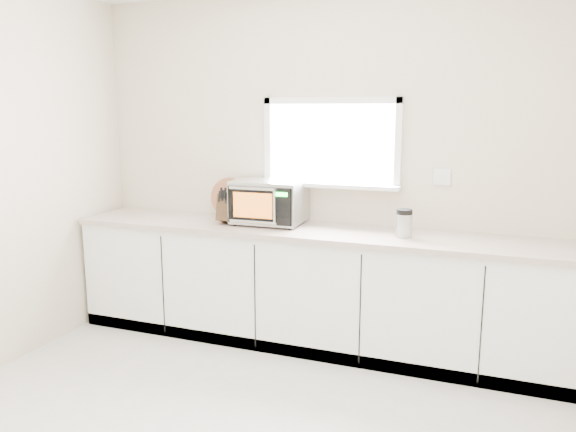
% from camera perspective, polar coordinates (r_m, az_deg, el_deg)
% --- Properties ---
extents(back_wall, '(4.00, 0.17, 2.70)m').
position_cam_1_polar(back_wall, '(4.44, 4.40, 5.01)').
color(back_wall, beige).
rests_on(back_wall, ground).
extents(cabinets, '(3.92, 0.60, 0.88)m').
position_cam_1_polar(cabinets, '(4.36, 3.11, -7.54)').
color(cabinets, white).
rests_on(cabinets, ground).
extents(countertop, '(3.92, 0.64, 0.04)m').
position_cam_1_polar(countertop, '(4.22, 3.13, -1.65)').
color(countertop, '#BBA79A').
rests_on(countertop, cabinets).
extents(microwave, '(0.55, 0.45, 0.34)m').
position_cam_1_polar(microwave, '(4.40, -1.94, 1.53)').
color(microwave, black).
rests_on(microwave, countertop).
extents(knife_block, '(0.11, 0.21, 0.29)m').
position_cam_1_polar(knife_block, '(4.45, -6.39, 0.85)').
color(knife_block, '#433018').
rests_on(knife_block, countertop).
extents(cutting_board, '(0.32, 0.08, 0.32)m').
position_cam_1_polar(cutting_board, '(4.74, -6.06, 1.92)').
color(cutting_board, '#A66840').
rests_on(cutting_board, countertop).
extents(coffee_grinder, '(0.14, 0.14, 0.20)m').
position_cam_1_polar(coffee_grinder, '(4.04, 11.70, -0.69)').
color(coffee_grinder, '#A8AAAF').
rests_on(coffee_grinder, countertop).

